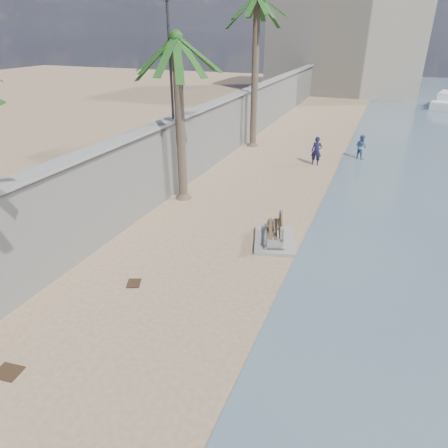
% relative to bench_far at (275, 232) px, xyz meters
% --- Properties ---
extents(ground_plane, '(140.00, 140.00, 0.00)m').
position_rel_bench_far_xyz_m(ground_plane, '(-0.98, -8.55, -0.41)').
color(ground_plane, '#A38364').
extents(seawall, '(0.45, 70.00, 3.50)m').
position_rel_bench_far_xyz_m(seawall, '(-6.18, 11.45, 1.34)').
color(seawall, gray).
rests_on(seawall, ground_plane).
extents(wall_cap, '(0.80, 70.00, 0.12)m').
position_rel_bench_far_xyz_m(wall_cap, '(-6.18, 11.45, 3.14)').
color(wall_cap, gray).
rests_on(wall_cap, seawall).
extents(end_building, '(18.00, 12.00, 14.00)m').
position_rel_bench_far_xyz_m(end_building, '(-2.98, 43.45, 6.59)').
color(end_building, '#B7AA93').
rests_on(end_building, ground_plane).
extents(bench_far, '(2.09, 2.57, 0.93)m').
position_rel_bench_far_xyz_m(bench_far, '(0.00, 0.00, 0.00)').
color(bench_far, gray).
rests_on(bench_far, ground_plane).
extents(palm_mid, '(5.00, 5.00, 8.01)m').
position_rel_bench_far_xyz_m(palm_mid, '(-5.32, 2.67, 6.60)').
color(palm_mid, brown).
rests_on(palm_mid, ground_plane).
extents(palm_back, '(5.00, 5.00, 10.09)m').
position_rel_bench_far_xyz_m(palm_back, '(-5.24, 13.14, 8.61)').
color(palm_back, brown).
rests_on(palm_back, ground_plane).
extents(streetlight, '(0.28, 0.28, 5.12)m').
position_rel_bench_far_xyz_m(streetlight, '(-6.08, 3.45, 6.24)').
color(streetlight, '#2D2D33').
rests_on(streetlight, wall_cap).
extents(person_a, '(0.74, 0.53, 1.95)m').
position_rel_bench_far_xyz_m(person_a, '(-0.34, 10.36, 0.57)').
color(person_a, '#16153A').
rests_on(person_a, ground_plane).
extents(person_b, '(1.02, 0.97, 1.69)m').
position_rel_bench_far_xyz_m(person_b, '(2.02, 12.79, 0.43)').
color(person_b, '#4C6C9D').
rests_on(person_b, ground_plane).
extents(debris_b, '(0.67, 0.56, 0.03)m').
position_rel_bench_far_xyz_m(debris_b, '(-4.17, -8.75, -0.39)').
color(debris_b, '#382616').
rests_on(debris_b, ground_plane).
extents(debris_d, '(0.59, 0.64, 0.03)m').
position_rel_bench_far_xyz_m(debris_d, '(-3.46, -4.45, -0.39)').
color(debris_d, '#382616').
rests_on(debris_d, ground_plane).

